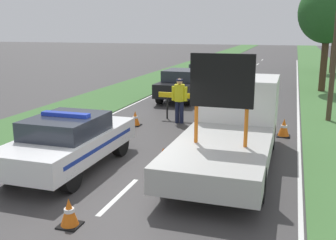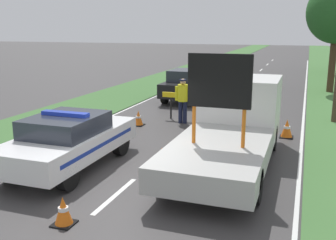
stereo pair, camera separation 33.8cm
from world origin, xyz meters
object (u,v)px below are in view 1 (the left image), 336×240
object	(u,v)px
traffic_cone_lane_edge	(69,212)
roadside_tree_near_right	(328,13)
pedestrian_civilian	(203,100)
police_car	(70,141)
traffic_cone_centre_front	(163,159)
road_barrier	(201,98)
traffic_cone_behind_barrier	(135,118)
work_truck	(232,122)
queued_car_suv_grey	(205,75)
police_officer	(179,97)
traffic_cone_near_truck	(284,128)
queued_car_sedan_black	(181,85)
utility_pole	(336,37)
traffic_cone_near_police	(103,117)

from	to	relation	value
traffic_cone_lane_edge	roadside_tree_near_right	world-z (taller)	roadside_tree_near_right
pedestrian_civilian	police_car	bearing A→B (deg)	-117.52
traffic_cone_centre_front	traffic_cone_lane_edge	bearing A→B (deg)	-102.89
road_barrier	traffic_cone_behind_barrier	world-z (taller)	road_barrier
work_truck	queued_car_suv_grey	xyz separation A→B (m)	(-3.78, 13.58, -0.31)
police_officer	pedestrian_civilian	xyz separation A→B (m)	(0.88, 0.23, -0.11)
traffic_cone_near_truck	queued_car_sedan_black	xyz separation A→B (m)	(-5.24, 5.63, 0.50)
police_car	utility_pole	size ratio (longest dim) A/B	0.71
police_car	traffic_cone_near_police	xyz separation A→B (m)	(-1.30, 4.45, -0.43)
work_truck	traffic_cone_centre_front	xyz separation A→B (m)	(-1.53, -1.60, -0.74)
road_barrier	traffic_cone_centre_front	bearing A→B (deg)	-89.45
police_car	traffic_cone_centre_front	distance (m)	2.51
traffic_cone_near_police	roadside_tree_near_right	size ratio (longest dim) A/B	0.11
traffic_cone_behind_barrier	traffic_cone_lane_edge	world-z (taller)	traffic_cone_behind_barrier
police_car	utility_pole	bearing A→B (deg)	45.51
pedestrian_civilian	traffic_cone_behind_barrier	distance (m)	2.71
traffic_cone_behind_barrier	roadside_tree_near_right	world-z (taller)	roadside_tree_near_right
road_barrier	traffic_cone_behind_barrier	size ratio (longest dim) A/B	6.27
police_car	queued_car_suv_grey	bearing A→B (deg)	86.33
traffic_cone_near_truck	traffic_cone_lane_edge	bearing A→B (deg)	-115.24
queued_car_sedan_black	utility_pole	world-z (taller)	utility_pole
road_barrier	police_officer	distance (m)	0.96
police_car	traffic_cone_behind_barrier	bearing A→B (deg)	88.61
police_car	utility_pole	world-z (taller)	utility_pole
pedestrian_civilian	roadside_tree_near_right	world-z (taller)	roadside_tree_near_right
traffic_cone_centre_front	utility_pole	world-z (taller)	utility_pole
roadside_tree_near_right	traffic_cone_lane_edge	bearing A→B (deg)	-106.41
work_truck	road_barrier	xyz separation A→B (m)	(-1.86, 4.24, -0.14)
pedestrian_civilian	traffic_cone_near_police	bearing A→B (deg)	-163.39
work_truck	pedestrian_civilian	world-z (taller)	work_truck
pedestrian_civilian	work_truck	bearing A→B (deg)	-73.29
traffic_cone_centre_front	queued_car_sedan_black	world-z (taller)	queued_car_sedan_black
queued_car_suv_grey	queued_car_sedan_black	bearing A→B (deg)	88.88
traffic_cone_lane_edge	roadside_tree_near_right	xyz separation A→B (m)	(5.48, 18.59, 4.19)
traffic_cone_near_police	traffic_cone_lane_edge	distance (m)	7.81
traffic_cone_centre_front	traffic_cone_behind_barrier	bearing A→B (deg)	120.58
traffic_cone_near_truck	utility_pole	size ratio (longest dim) A/B	0.10
work_truck	roadside_tree_near_right	world-z (taller)	roadside_tree_near_right
police_car	traffic_cone_centre_front	size ratio (longest dim) A/B	7.07
pedestrian_civilian	queued_car_sedan_black	xyz separation A→B (m)	(-2.16, 4.58, -0.12)
pedestrian_civilian	police_officer	bearing A→B (deg)	-172.40
roadside_tree_near_right	traffic_cone_behind_barrier	bearing A→B (deg)	-123.57
roadside_tree_near_right	traffic_cone_near_truck	bearing A→B (deg)	-99.55
traffic_cone_near_truck	police_officer	bearing A→B (deg)	168.46
utility_pole	traffic_cone_lane_edge	bearing A→B (deg)	-116.42
road_barrier	traffic_cone_lane_edge	world-z (taller)	road_barrier
pedestrian_civilian	traffic_cone_near_police	xyz separation A→B (m)	(-3.52, -1.56, -0.60)
road_barrier	roadside_tree_near_right	size ratio (longest dim) A/B	0.57
traffic_cone_centre_front	work_truck	bearing A→B (deg)	46.23
police_officer	traffic_cone_near_police	bearing A→B (deg)	44.11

